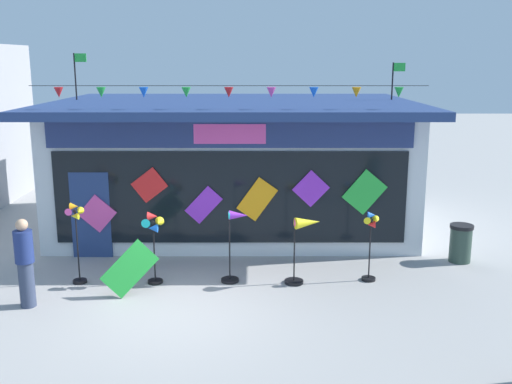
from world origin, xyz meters
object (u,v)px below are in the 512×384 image
(wind_spinner_left, at_px, (151,234))
(person_mid_plaza, at_px, (22,263))
(wind_spinner_right, at_px, (368,238))
(display_kite_on_ground, at_px, (127,269))
(trash_bin, at_px, (458,243))
(wind_spinner_center_right, at_px, (302,237))
(wind_spinner_center_left, at_px, (232,240))
(kite_shop_building, at_px, (232,163))
(wind_spinner_far_left, at_px, (73,232))

(wind_spinner_left, distance_m, person_mid_plaza, 2.45)
(wind_spinner_right, distance_m, display_kite_on_ground, 4.85)
(wind_spinner_left, height_order, wind_spinner_right, wind_spinner_left)
(trash_bin, bearing_deg, person_mid_plaza, -164.30)
(wind_spinner_center_right, distance_m, display_kite_on_ground, 3.49)
(wind_spinner_center_left, relative_size, person_mid_plaza, 0.90)
(kite_shop_building, distance_m, person_mid_plaza, 6.71)
(kite_shop_building, bearing_deg, person_mid_plaza, -123.22)
(wind_spinner_center_right, bearing_deg, display_kite_on_ground, -168.82)
(display_kite_on_ground, bearing_deg, person_mid_plaza, -164.76)
(wind_spinner_center_right, height_order, person_mid_plaza, person_mid_plaza)
(wind_spinner_left, relative_size, wind_spinner_center_right, 1.08)
(wind_spinner_center_left, height_order, display_kite_on_ground, wind_spinner_center_left)
(wind_spinner_right, height_order, person_mid_plaza, person_mid_plaza)
(wind_spinner_far_left, distance_m, display_kite_on_ground, 1.47)
(kite_shop_building, bearing_deg, display_kite_on_ground, -109.99)
(kite_shop_building, distance_m, wind_spinner_center_right, 4.73)
(wind_spinner_far_left, relative_size, trash_bin, 1.97)
(wind_spinner_center_left, bearing_deg, wind_spinner_right, 0.93)
(person_mid_plaza, height_order, trash_bin, person_mid_plaza)
(kite_shop_building, height_order, wind_spinner_center_left, kite_shop_building)
(trash_bin, bearing_deg, display_kite_on_ground, -164.18)
(trash_bin, bearing_deg, wind_spinner_left, -168.62)
(wind_spinner_center_left, height_order, wind_spinner_center_right, wind_spinner_center_left)
(wind_spinner_right, height_order, trash_bin, wind_spinner_right)
(wind_spinner_far_left, xyz_separation_m, person_mid_plaza, (-0.61, -1.16, -0.24))
(wind_spinner_right, distance_m, trash_bin, 2.62)
(kite_shop_building, xyz_separation_m, display_kite_on_ground, (-1.85, -5.07, -1.18))
(kite_shop_building, relative_size, wind_spinner_left, 6.13)
(wind_spinner_center_right, height_order, wind_spinner_right, wind_spinner_right)
(wind_spinner_far_left, bearing_deg, wind_spinner_center_right, 0.05)
(kite_shop_building, xyz_separation_m, wind_spinner_center_left, (0.15, -4.31, -0.85))
(person_mid_plaza, bearing_deg, trash_bin, -70.86)
(wind_spinner_left, bearing_deg, wind_spinner_far_left, 179.41)
(wind_spinner_far_left, relative_size, person_mid_plaza, 1.01)
(kite_shop_building, relative_size, wind_spinner_far_left, 5.46)
(person_mid_plaza, xyz_separation_m, trash_bin, (8.84, 2.49, -0.42))
(wind_spinner_left, height_order, wind_spinner_center_right, wind_spinner_left)
(wind_spinner_far_left, bearing_deg, wind_spinner_right, 1.33)
(wind_spinner_center_right, relative_size, trash_bin, 1.63)
(wind_spinner_far_left, bearing_deg, wind_spinner_left, -0.59)
(kite_shop_building, bearing_deg, wind_spinner_center_left, -87.99)
(wind_spinner_far_left, distance_m, wind_spinner_right, 5.96)
(wind_spinner_far_left, bearing_deg, trash_bin, 9.17)
(kite_shop_building, bearing_deg, wind_spinner_right, -55.60)
(trash_bin, bearing_deg, wind_spinner_right, -152.40)
(wind_spinner_far_left, distance_m, wind_spinner_left, 1.55)
(wind_spinner_left, bearing_deg, wind_spinner_right, 2.01)
(wind_spinner_left, bearing_deg, display_kite_on_ground, -119.13)
(wind_spinner_far_left, height_order, wind_spinner_right, wind_spinner_far_left)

